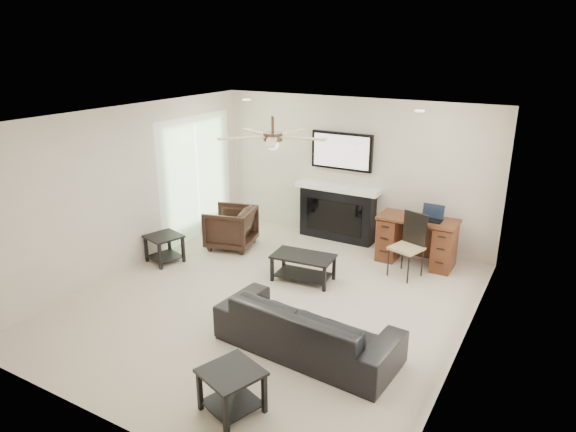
% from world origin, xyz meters
% --- Properties ---
extents(room_shell, '(5.50, 5.54, 2.52)m').
position_xyz_m(room_shell, '(0.19, 0.08, 1.68)').
color(room_shell, '#C2B19C').
rests_on(room_shell, ground).
extents(sofa, '(2.17, 0.99, 0.62)m').
position_xyz_m(sofa, '(0.98, -0.80, 0.31)').
color(sofa, black).
rests_on(sofa, ground).
extents(armchair, '(0.93, 0.92, 0.70)m').
position_xyz_m(armchair, '(-1.62, 1.35, 0.35)').
color(armchair, black).
rests_on(armchair, ground).
extents(coffee_table, '(0.95, 0.59, 0.40)m').
position_xyz_m(coffee_table, '(0.08, 0.80, 0.20)').
color(coffee_table, black).
rests_on(coffee_table, ground).
extents(end_table_near, '(0.66, 0.66, 0.45)m').
position_xyz_m(end_table_near, '(0.83, -2.05, 0.23)').
color(end_table_near, black).
rests_on(end_table_near, ground).
extents(end_table_left, '(0.62, 0.62, 0.45)m').
position_xyz_m(end_table_left, '(-2.17, 0.30, 0.23)').
color(end_table_left, black).
rests_on(end_table_left, ground).
extents(fireplace_unit, '(1.52, 0.34, 1.91)m').
position_xyz_m(fireplace_unit, '(-0.20, 2.58, 0.95)').
color(fireplace_unit, black).
rests_on(fireplace_unit, ground).
extents(desk, '(1.22, 0.56, 0.76)m').
position_xyz_m(desk, '(1.34, 2.24, 0.38)').
color(desk, '#36200D').
rests_on(desk, ground).
extents(desk_chair, '(0.53, 0.55, 0.97)m').
position_xyz_m(desk_chair, '(1.34, 1.69, 0.48)').
color(desk_chair, black).
rests_on(desk_chair, ground).
extents(laptop, '(0.33, 0.24, 0.23)m').
position_xyz_m(laptop, '(1.54, 2.22, 0.88)').
color(laptop, black).
rests_on(laptop, desk).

